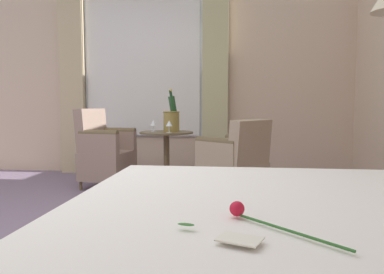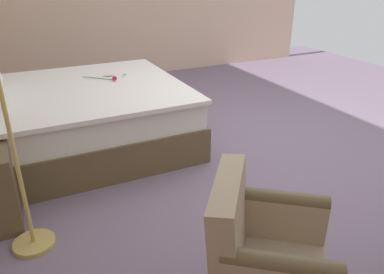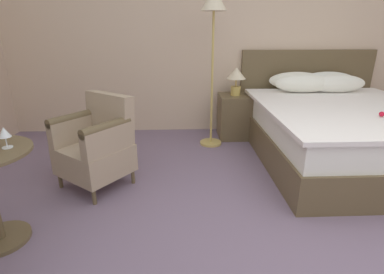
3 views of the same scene
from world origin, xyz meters
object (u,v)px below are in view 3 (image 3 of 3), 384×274
at_px(floor_lamp_brass, 214,18).
at_px(wine_glass_near_edge, 4,133).
at_px(bed, 338,127).
at_px(bedside_lamp, 236,76).
at_px(armchair_by_window, 97,145).
at_px(nightstand, 234,116).

relative_size(floor_lamp_brass, wine_glass_near_edge, 13.16).
height_order(bed, bedside_lamp, bed).
bearing_deg(floor_lamp_brass, armchair_by_window, -139.16).
bearing_deg(bedside_lamp, wine_glass_near_edge, -132.57).
xyz_separation_m(bed, armchair_by_window, (-2.60, -0.55, 0.05)).
bearing_deg(bedside_lamp, armchair_by_window, -139.67).
distance_m(wine_glass_near_edge, armchair_by_window, 0.93).
bearing_deg(armchair_by_window, bedside_lamp, 40.33).
bearing_deg(bed, bedside_lamp, 145.06).
xyz_separation_m(nightstand, wine_glass_near_edge, (-1.89, -2.06, 0.50)).
xyz_separation_m(nightstand, armchair_by_window, (-1.53, -1.30, 0.11)).
bearing_deg(wine_glass_near_edge, bedside_lamp, 47.43).
height_order(nightstand, armchair_by_window, armchair_by_window).
distance_m(bed, bedside_lamp, 1.39).
relative_size(bedside_lamp, floor_lamp_brass, 0.20).
distance_m(nightstand, wine_glass_near_edge, 2.84).
bearing_deg(floor_lamp_brass, wine_glass_near_edge, -130.90).
bearing_deg(bed, armchair_by_window, -168.00).
relative_size(bedside_lamp, armchair_by_window, 0.42).
relative_size(bed, bedside_lamp, 6.24).
xyz_separation_m(floor_lamp_brass, armchair_by_window, (-1.18, -1.02, -1.14)).
bearing_deg(floor_lamp_brass, bedside_lamp, 38.56).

